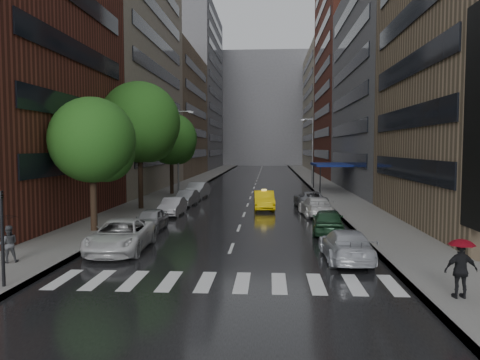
% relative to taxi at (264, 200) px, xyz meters
% --- Properties ---
extents(ground, '(220.00, 220.00, 0.00)m').
position_rel_taxi_xyz_m(ground, '(-1.49, -19.20, -0.76)').
color(ground, gray).
rests_on(ground, ground).
extents(road, '(14.00, 140.00, 0.01)m').
position_rel_taxi_xyz_m(road, '(-1.49, 30.80, -0.76)').
color(road, black).
rests_on(road, ground).
extents(sidewalk_left, '(4.00, 140.00, 0.15)m').
position_rel_taxi_xyz_m(sidewalk_left, '(-10.49, 30.80, -0.69)').
color(sidewalk_left, gray).
rests_on(sidewalk_left, ground).
extents(sidewalk_right, '(4.00, 140.00, 0.15)m').
position_rel_taxi_xyz_m(sidewalk_right, '(7.51, 30.80, -0.69)').
color(sidewalk_right, gray).
rests_on(sidewalk_right, ground).
extents(crosswalk, '(13.15, 2.80, 0.01)m').
position_rel_taxi_xyz_m(crosswalk, '(-1.29, -21.20, -0.75)').
color(crosswalk, silver).
rests_on(crosswalk, ground).
extents(buildings_left, '(8.00, 108.00, 38.00)m').
position_rel_taxi_xyz_m(buildings_left, '(-16.49, 39.59, 15.22)').
color(buildings_left, maroon).
rests_on(buildings_left, ground).
extents(buildings_right, '(8.05, 109.10, 36.00)m').
position_rel_taxi_xyz_m(buildings_right, '(13.51, 37.51, 14.27)').
color(buildings_right, '#937A5B').
rests_on(buildings_right, ground).
extents(building_far, '(40.00, 14.00, 32.00)m').
position_rel_taxi_xyz_m(building_far, '(-1.49, 98.80, 15.24)').
color(building_far, slate).
rests_on(building_far, ground).
extents(tree_near, '(5.10, 5.10, 8.13)m').
position_rel_taxi_xyz_m(tree_near, '(-10.09, -11.35, 4.80)').
color(tree_near, '#382619').
rests_on(tree_near, ground).
extents(tree_mid, '(6.56, 6.56, 10.46)m').
position_rel_taxi_xyz_m(tree_mid, '(-10.09, -1.05, 6.40)').
color(tree_mid, '#382619').
rests_on(tree_mid, ground).
extents(tree_far, '(5.53, 5.53, 8.82)m').
position_rel_taxi_xyz_m(tree_far, '(-10.09, 11.17, 5.27)').
color(tree_far, '#382619').
rests_on(tree_far, ground).
extents(taxi, '(1.87, 4.72, 1.53)m').
position_rel_taxi_xyz_m(taxi, '(0.00, 0.00, 0.00)').
color(taxi, yellow).
rests_on(taxi, ground).
extents(parked_cars_left, '(2.78, 29.86, 1.58)m').
position_rel_taxi_xyz_m(parked_cars_left, '(-6.89, -6.05, -0.03)').
color(parked_cars_left, silver).
rests_on(parked_cars_left, ground).
extents(parked_cars_right, '(2.75, 23.72, 1.54)m').
position_rel_taxi_xyz_m(parked_cars_right, '(3.91, -6.99, -0.03)').
color(parked_cars_right, '#B1B4BB').
rests_on(parked_cars_right, ground).
extents(ped_black_umbrella, '(0.98, 0.98, 2.09)m').
position_rel_taxi_xyz_m(ped_black_umbrella, '(-10.86, -19.27, 0.63)').
color(ped_black_umbrella, '#45464A').
rests_on(ped_black_umbrella, sidewalk_left).
extents(ped_red_umbrella, '(1.11, 0.82, 2.01)m').
position_rel_taxi_xyz_m(ped_red_umbrella, '(6.76, -23.00, 0.56)').
color(ped_red_umbrella, black).
rests_on(ped_red_umbrella, sidewalk_right).
extents(traffic_light, '(0.18, 0.15, 3.45)m').
position_rel_taxi_xyz_m(traffic_light, '(-9.09, -22.68, 1.46)').
color(traffic_light, black).
rests_on(traffic_light, sidewalk_left).
extents(street_lamp_left, '(1.74, 0.22, 9.00)m').
position_rel_taxi_xyz_m(street_lamp_left, '(-9.21, 10.80, 4.13)').
color(street_lamp_left, gray).
rests_on(street_lamp_left, sidewalk_left).
extents(street_lamp_right, '(1.74, 0.22, 9.00)m').
position_rel_taxi_xyz_m(street_lamp_right, '(6.23, 25.80, 4.13)').
color(street_lamp_right, gray).
rests_on(street_lamp_right, sidewalk_right).
extents(awning, '(4.00, 8.00, 3.12)m').
position_rel_taxi_xyz_m(awning, '(7.49, 15.80, 2.37)').
color(awning, navy).
rests_on(awning, sidewalk_right).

